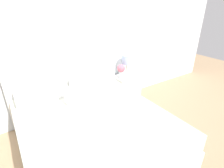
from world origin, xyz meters
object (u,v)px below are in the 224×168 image
object	(u,v)px
nightstand	(127,88)
table_lamp	(127,61)
flower_vase	(121,70)
bed	(91,129)

from	to	relation	value
nightstand	table_lamp	bearing A→B (deg)	69.90
flower_vase	table_lamp	bearing A→B (deg)	21.36
bed	flower_vase	xyz separation A→B (m)	(1.09, 0.79, 0.43)
nightstand	table_lamp	xyz separation A→B (m)	(0.02, 0.06, 0.59)
bed	table_lamp	xyz separation A→B (m)	(1.27, 0.86, 0.55)
flower_vase	nightstand	bearing A→B (deg)	5.71
table_lamp	flower_vase	xyz separation A→B (m)	(-0.19, -0.07, -0.13)
nightstand	table_lamp	world-z (taller)	table_lamp
nightstand	table_lamp	size ratio (longest dim) A/B	1.35
bed	table_lamp	world-z (taller)	bed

